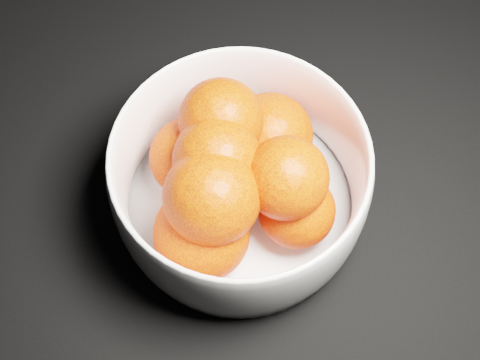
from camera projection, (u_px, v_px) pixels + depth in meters
bowl at (240, 183)px, 0.55m from camera, size 0.21×0.21×0.10m
orange_pile at (233, 175)px, 0.54m from camera, size 0.17×0.15×0.12m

